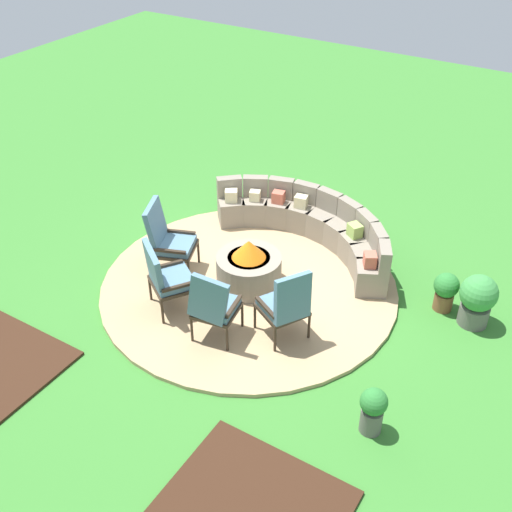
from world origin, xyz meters
TOP-DOWN VIEW (x-y plane):
  - ground_plane at (0.00, 0.00)m, footprint 24.00×24.00m
  - patio_circle at (0.00, 0.00)m, footprint 4.41×4.41m
  - mulch_bed_right at (1.99, -3.10)m, footprint 1.81×1.49m
  - fire_pit at (0.00, 0.00)m, footprint 0.96×0.96m
  - curved_stone_bench at (0.27, 1.49)m, footprint 3.39×1.50m
  - lounge_chair_front_left at (-1.23, -0.33)m, footprint 0.80×0.78m
  - lounge_chair_front_right at (-0.68, -1.06)m, footprint 0.82×0.85m
  - lounge_chair_back_left at (0.24, -1.24)m, footprint 0.65×0.65m
  - lounge_chair_back_right at (1.03, -0.73)m, footprint 0.77×0.77m
  - potted_plant_0 at (3.08, 0.94)m, footprint 0.51×0.51m
  - potted_plant_1 at (2.63, 1.03)m, footprint 0.36×0.36m
  - potted_plant_2 at (2.61, -1.54)m, footprint 0.32×0.32m

SIDE VIEW (x-z plane):
  - ground_plane at x=0.00m, z-range 0.00..0.00m
  - mulch_bed_right at x=1.99m, z-range 0.00..0.04m
  - patio_circle at x=0.00m, z-range 0.00..0.06m
  - potted_plant_1 at x=2.63m, z-range 0.03..0.63m
  - potted_plant_2 at x=2.61m, z-range 0.03..0.66m
  - fire_pit at x=0.00m, z-range -0.02..0.75m
  - curved_stone_bench at x=0.27m, z-range -0.02..0.77m
  - potted_plant_0 at x=3.08m, z-range 0.03..0.81m
  - lounge_chair_front_right at x=-0.68m, z-range 0.06..1.17m
  - lounge_chair_back_left at x=0.24m, z-range 0.07..1.17m
  - lounge_chair_back_right at x=1.03m, z-range 0.07..1.17m
  - lounge_chair_front_left at x=-1.23m, z-range 0.06..1.22m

